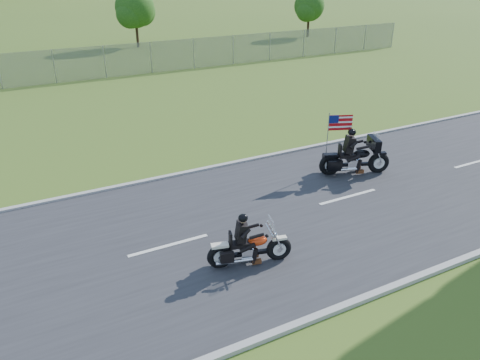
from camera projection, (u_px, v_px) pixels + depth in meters
ground at (236, 228)px, 13.20m from camera, size 420.00×420.00×0.00m
road at (236, 228)px, 13.19m from camera, size 120.00×8.00×0.04m
curb_north at (184, 174)px, 16.42m from camera, size 120.00×0.18×0.12m
curb_south at (323, 315)px, 9.94m from camera, size 120.00×0.18×0.12m
tree_fence_near at (135, 10)px, 38.47m from camera, size 3.52×3.28×4.75m
tree_fence_far at (309, 8)px, 43.67m from camera, size 3.08×2.87×4.20m
motorcycle_lead at (248, 248)px, 11.48m from camera, size 2.12×0.87×1.45m
motorcycle_follow at (355, 159)px, 16.26m from camera, size 2.42×1.28×2.11m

